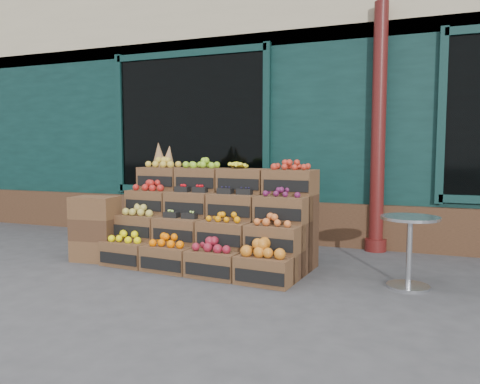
% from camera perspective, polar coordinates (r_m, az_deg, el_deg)
% --- Properties ---
extents(ground, '(60.00, 60.00, 0.00)m').
position_cam_1_polar(ground, '(4.80, -0.80, -10.95)').
color(ground, '#3D3D3F').
rests_on(ground, ground).
extents(shop_facade, '(12.00, 6.24, 4.80)m').
position_cam_1_polar(shop_facade, '(9.60, 10.91, 11.43)').
color(shop_facade, black).
rests_on(shop_facade, ground).
extents(crate_display, '(2.37, 1.30, 1.43)m').
position_cam_1_polar(crate_display, '(5.47, -3.39, -4.22)').
color(crate_display, brown).
rests_on(crate_display, ground).
extents(spare_crates, '(0.55, 0.41, 0.78)m').
position_cam_1_polar(spare_crates, '(5.90, -17.22, -4.29)').
color(spare_crates, brown).
rests_on(spare_crates, ground).
extents(bistro_table, '(0.55, 0.55, 0.70)m').
position_cam_1_polar(bistro_table, '(4.80, 19.95, -5.92)').
color(bistro_table, '#ACADB3').
rests_on(bistro_table, ground).
extents(shopkeeper, '(0.87, 0.70, 2.06)m').
position_cam_1_polar(shopkeeper, '(7.52, -2.24, 2.83)').
color(shopkeeper, '#144819').
rests_on(shopkeeper, ground).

